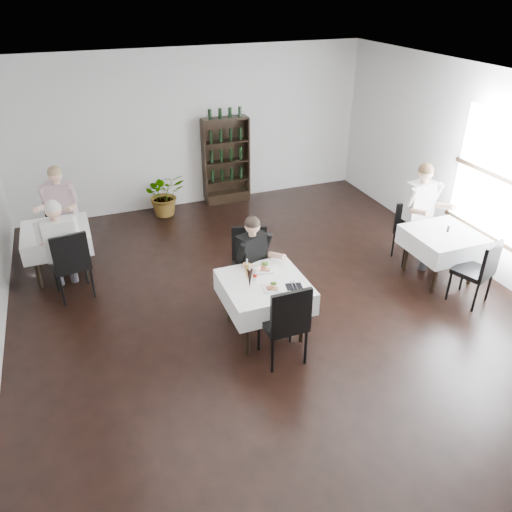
% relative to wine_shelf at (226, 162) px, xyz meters
% --- Properties ---
extents(room_shell, '(9.00, 9.00, 9.00)m').
position_rel_wine_shelf_xyz_m(room_shell, '(-0.60, -4.31, 0.65)').
color(room_shell, black).
rests_on(room_shell, ground).
extents(wine_shelf, '(0.90, 0.28, 1.75)m').
position_rel_wine_shelf_xyz_m(wine_shelf, '(0.00, 0.00, 0.00)').
color(wine_shelf, black).
rests_on(wine_shelf, ground).
extents(main_table, '(1.03, 1.03, 0.77)m').
position_rel_wine_shelf_xyz_m(main_table, '(-0.90, -4.31, -0.23)').
color(main_table, black).
rests_on(main_table, ground).
extents(left_table, '(0.98, 0.98, 0.77)m').
position_rel_wine_shelf_xyz_m(left_table, '(-3.30, -1.81, -0.23)').
color(left_table, black).
rests_on(left_table, ground).
extents(right_table, '(0.98, 0.98, 0.77)m').
position_rel_wine_shelf_xyz_m(right_table, '(2.10, -4.01, -0.23)').
color(right_table, black).
rests_on(right_table, ground).
extents(potted_tree, '(0.81, 0.71, 0.85)m').
position_rel_wine_shelf_xyz_m(potted_tree, '(-1.32, -0.20, -0.42)').
color(potted_tree, '#215E20').
rests_on(potted_tree, ground).
extents(main_chair_far, '(0.62, 0.63, 1.08)m').
position_rel_wine_shelf_xyz_m(main_chair_far, '(-0.80, -3.52, -0.23)').
color(main_chair_far, black).
rests_on(main_chair_far, ground).
extents(main_chair_near, '(0.49, 0.50, 1.09)m').
position_rel_wine_shelf_xyz_m(main_chair_near, '(-0.89, -4.95, -0.23)').
color(main_chair_near, black).
rests_on(main_chair_near, ground).
extents(left_chair_far, '(0.52, 0.52, 0.91)m').
position_rel_wine_shelf_xyz_m(left_chair_far, '(-3.29, -0.97, -0.32)').
color(left_chair_far, black).
rests_on(left_chair_far, ground).
extents(left_chair_near, '(0.56, 0.56, 1.07)m').
position_rel_wine_shelf_xyz_m(left_chair_near, '(-3.14, -2.61, -0.24)').
color(left_chair_near, black).
rests_on(left_chair_near, ground).
extents(right_chair_far, '(0.49, 0.49, 0.94)m').
position_rel_wine_shelf_xyz_m(right_chair_far, '(2.01, -3.35, -0.31)').
color(right_chair_far, black).
rests_on(right_chair_far, ground).
extents(right_chair_near, '(0.59, 0.59, 1.00)m').
position_rel_wine_shelf_xyz_m(right_chair_near, '(2.12, -4.77, -0.28)').
color(right_chair_near, black).
rests_on(right_chair_near, ground).
extents(diner_main, '(0.60, 0.64, 1.40)m').
position_rel_wine_shelf_xyz_m(diner_main, '(-0.82, -3.80, -0.03)').
color(diner_main, '#3C3C43').
rests_on(diner_main, ground).
extents(diner_left_far, '(0.65, 0.69, 1.52)m').
position_rel_wine_shelf_xyz_m(diner_left_far, '(-3.19, -1.19, 0.03)').
color(diner_left_far, '#3C3C43').
rests_on(diner_left_far, ground).
extents(diner_left_near, '(0.59, 0.60, 1.51)m').
position_rel_wine_shelf_xyz_m(diner_left_near, '(-3.24, -2.44, 0.03)').
color(diner_left_near, '#3C3C43').
rests_on(diner_left_near, ground).
extents(diner_right_far, '(0.63, 0.64, 1.63)m').
position_rel_wine_shelf_xyz_m(diner_right_far, '(2.14, -3.43, 0.10)').
color(diner_right_far, '#3C3C43').
rests_on(diner_right_far, ground).
extents(plate_far, '(0.31, 0.31, 0.08)m').
position_rel_wine_shelf_xyz_m(plate_far, '(-0.80, -4.04, -0.06)').
color(plate_far, white).
rests_on(plate_far, main_table).
extents(plate_near, '(0.25, 0.25, 0.07)m').
position_rel_wine_shelf_xyz_m(plate_near, '(-0.87, -4.50, -0.06)').
color(plate_near, white).
rests_on(plate_near, main_table).
extents(pilsner_dark, '(0.08, 0.08, 0.32)m').
position_rel_wine_shelf_xyz_m(pilsner_dark, '(-1.12, -4.38, 0.06)').
color(pilsner_dark, black).
rests_on(pilsner_dark, main_table).
extents(pilsner_lager, '(0.08, 0.08, 0.33)m').
position_rel_wine_shelf_xyz_m(pilsner_lager, '(-1.10, -4.24, 0.06)').
color(pilsner_lager, '#B87F2F').
rests_on(pilsner_lager, main_table).
extents(coke_bottle, '(0.06, 0.06, 0.22)m').
position_rel_wine_shelf_xyz_m(coke_bottle, '(-1.00, -4.24, 0.01)').
color(coke_bottle, silver).
rests_on(coke_bottle, main_table).
extents(napkin_cutlery, '(0.23, 0.22, 0.02)m').
position_rel_wine_shelf_xyz_m(napkin_cutlery, '(-0.61, -4.56, -0.07)').
color(napkin_cutlery, black).
rests_on(napkin_cutlery, main_table).
extents(pepper_mill, '(0.04, 0.04, 0.09)m').
position_rel_wine_shelf_xyz_m(pepper_mill, '(2.16, -4.01, -0.03)').
color(pepper_mill, black).
rests_on(pepper_mill, right_table).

